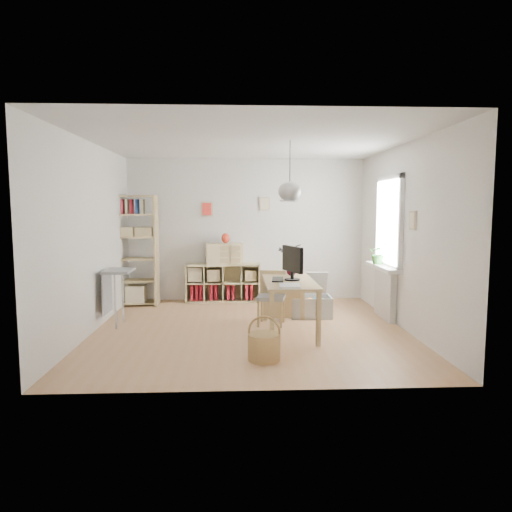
{
  "coord_description": "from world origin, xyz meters",
  "views": [
    {
      "loc": [
        -0.2,
        -6.52,
        1.77
      ],
      "look_at": [
        0.1,
        0.3,
        1.05
      ],
      "focal_mm": 32.0,
      "sensor_mm": 36.0,
      "label": 1
    }
  ],
  "objects_px": {
    "desk": "(289,287)",
    "chair": "(272,294)",
    "cube_shelf": "(222,286)",
    "storage_chest": "(311,302)",
    "monitor": "(292,261)",
    "tall_bookshelf": "(135,246)",
    "drawer_chest": "(224,254)"
  },
  "relations": [
    {
      "from": "chair",
      "to": "monitor",
      "type": "relative_size",
      "value": 1.5
    },
    {
      "from": "desk",
      "to": "cube_shelf",
      "type": "bearing_deg",
      "value": 114.61
    },
    {
      "from": "cube_shelf",
      "to": "monitor",
      "type": "relative_size",
      "value": 2.6
    },
    {
      "from": "desk",
      "to": "chair",
      "type": "height_order",
      "value": "chair"
    },
    {
      "from": "cube_shelf",
      "to": "storage_chest",
      "type": "bearing_deg",
      "value": -40.35
    },
    {
      "from": "desk",
      "to": "storage_chest",
      "type": "height_order",
      "value": "desk"
    },
    {
      "from": "desk",
      "to": "chair",
      "type": "bearing_deg",
      "value": 114.53
    },
    {
      "from": "storage_chest",
      "to": "chair",
      "type": "bearing_deg",
      "value": -142.01
    },
    {
      "from": "storage_chest",
      "to": "cube_shelf",
      "type": "bearing_deg",
      "value": 141.4
    },
    {
      "from": "storage_chest",
      "to": "drawer_chest",
      "type": "relative_size",
      "value": 1.11
    },
    {
      "from": "storage_chest",
      "to": "monitor",
      "type": "relative_size",
      "value": 1.41
    },
    {
      "from": "storage_chest",
      "to": "drawer_chest",
      "type": "distance_m",
      "value": 2.02
    },
    {
      "from": "cube_shelf",
      "to": "drawer_chest",
      "type": "xyz_separation_m",
      "value": [
        0.05,
        -0.04,
        0.62
      ]
    },
    {
      "from": "desk",
      "to": "tall_bookshelf",
      "type": "relative_size",
      "value": 0.75
    },
    {
      "from": "desk",
      "to": "monitor",
      "type": "bearing_deg",
      "value": -4.56
    },
    {
      "from": "cube_shelf",
      "to": "drawer_chest",
      "type": "distance_m",
      "value": 0.62
    },
    {
      "from": "chair",
      "to": "drawer_chest",
      "type": "distance_m",
      "value": 1.94
    },
    {
      "from": "desk",
      "to": "storage_chest",
      "type": "distance_m",
      "value": 1.15
    },
    {
      "from": "tall_bookshelf",
      "to": "drawer_chest",
      "type": "distance_m",
      "value": 1.64
    },
    {
      "from": "tall_bookshelf",
      "to": "drawer_chest",
      "type": "relative_size",
      "value": 2.93
    },
    {
      "from": "desk",
      "to": "chair",
      "type": "distance_m",
      "value": 0.54
    },
    {
      "from": "tall_bookshelf",
      "to": "monitor",
      "type": "bearing_deg",
      "value": -36.59
    },
    {
      "from": "storage_chest",
      "to": "drawer_chest",
      "type": "height_order",
      "value": "drawer_chest"
    },
    {
      "from": "drawer_chest",
      "to": "tall_bookshelf",
      "type": "bearing_deg",
      "value": -178.28
    },
    {
      "from": "cube_shelf",
      "to": "desk",
      "type": "bearing_deg",
      "value": -65.39
    },
    {
      "from": "cube_shelf",
      "to": "chair",
      "type": "relative_size",
      "value": 1.73
    },
    {
      "from": "desk",
      "to": "cube_shelf",
      "type": "xyz_separation_m",
      "value": [
        -1.02,
        2.23,
        -0.36
      ]
    },
    {
      "from": "monitor",
      "to": "tall_bookshelf",
      "type": "bearing_deg",
      "value": 123.74
    },
    {
      "from": "cube_shelf",
      "to": "monitor",
      "type": "xyz_separation_m",
      "value": [
        1.07,
        -2.23,
        0.72
      ]
    },
    {
      "from": "cube_shelf",
      "to": "drawer_chest",
      "type": "relative_size",
      "value": 2.05
    },
    {
      "from": "tall_bookshelf",
      "to": "drawer_chest",
      "type": "xyz_separation_m",
      "value": [
        1.61,
        0.24,
        -0.17
      ]
    },
    {
      "from": "desk",
      "to": "tall_bookshelf",
      "type": "bearing_deg",
      "value": 142.99
    }
  ]
}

